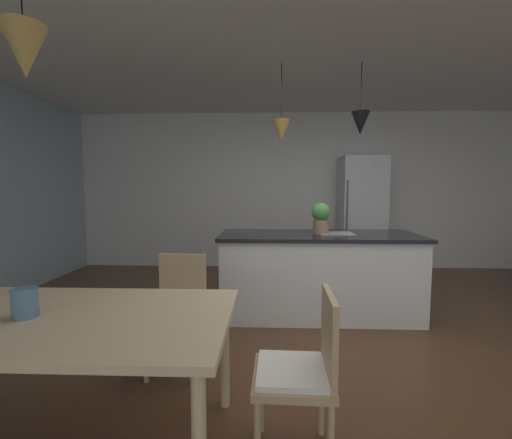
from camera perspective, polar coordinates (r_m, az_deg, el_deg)
The scene contains 13 objects.
ground_plane at distance 3.17m, azimuth 16.28°, elevation -21.41°, with size 10.00×8.40×0.04m, color #4C301E.
ceiling_slab at distance 3.15m, azimuth 17.77°, elevation 30.79°, with size 10.00×8.40×0.12m, color silver.
wall_back_kitchen at distance 6.05m, azimuth 9.03°, elevation 4.77°, with size 10.00×0.12×2.70m, color silver.
dining_table at distance 2.11m, azimuth -30.95°, elevation -15.40°, with size 1.83×0.95×0.74m.
chair_far_right at distance 2.74m, azimuth -13.06°, elevation -14.38°, with size 0.42×0.42×0.87m.
chair_kitchen_end at distance 1.89m, azimuth 7.88°, elevation -23.74°, with size 0.41×0.41×0.87m.
kitchen_island at distance 3.82m, azimuth 10.45°, elevation -8.94°, with size 2.14×0.84×0.91m.
refrigerator at distance 5.82m, azimuth 17.33°, elevation 0.68°, with size 0.69×0.67×1.91m.
pendant_over_table at distance 2.26m, azimuth -34.54°, elevation 22.36°, with size 0.23×0.23×0.75m.
pendant_over_island_main at distance 3.72m, azimuth 4.27°, elevation 14.78°, with size 0.19×0.19×0.81m.
pendant_over_island_aux at distance 3.85m, azimuth 17.22°, elevation 15.30°, with size 0.19×0.19×0.74m.
potted_plant_on_island at distance 3.72m, azimuth 10.90°, elevation 0.42°, with size 0.20×0.20×0.34m.
vase_on_dining_table at distance 2.11m, azimuth -34.49°, elevation -11.54°, with size 0.12×0.12×0.15m.
Camera 1 is at (-0.73, -2.74, 1.39)m, focal length 23.66 mm.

